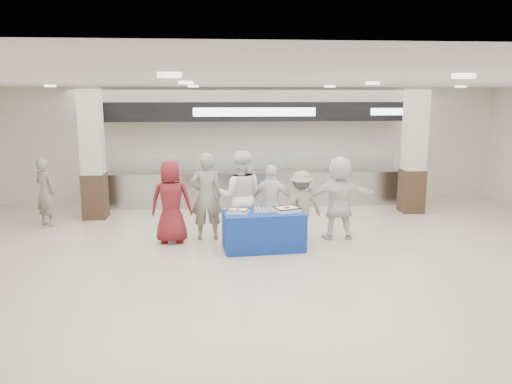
{
  "coord_description": "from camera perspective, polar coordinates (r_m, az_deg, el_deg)",
  "views": [
    {
      "loc": [
        -1.08,
        -8.06,
        2.98
      ],
      "look_at": [
        -0.26,
        1.6,
        1.09
      ],
      "focal_mm": 35.0,
      "sensor_mm": 36.0,
      "label": 1
    }
  ],
  "objects": [
    {
      "name": "civilian_white",
      "position": [
        10.55,
        9.47,
        -0.65
      ],
      "size": [
        1.63,
        0.53,
        1.75
      ],
      "primitive_type": "imported",
      "rotation": [
        0.0,
        0.0,
        3.13
      ],
      "color": "white",
      "rests_on": "ground"
    },
    {
      "name": "soldier_a",
      "position": [
        10.41,
        -5.7,
        -0.51
      ],
      "size": [
        0.7,
        0.48,
        1.83
      ],
      "primitive_type": "imported",
      "rotation": [
        0.0,
        0.0,
        3.21
      ],
      "color": "gray",
      "rests_on": "ground"
    },
    {
      "name": "ground",
      "position": [
        8.66,
        2.63,
        -9.13
      ],
      "size": [
        14.0,
        14.0,
        0.0
      ],
      "primitive_type": "plane",
      "color": "beige",
      "rests_on": "ground"
    },
    {
      "name": "sheet_cake_left",
      "position": [
        9.63,
        -2.07,
        -2.12
      ],
      "size": [
        0.46,
        0.39,
        0.09
      ],
      "color": "white",
      "rests_on": "display_table"
    },
    {
      "name": "cupcake_tray",
      "position": [
        9.71,
        0.94,
        -2.07
      ],
      "size": [
        0.41,
        0.32,
        0.07
      ],
      "color": "silver",
      "rests_on": "display_table"
    },
    {
      "name": "serving_line",
      "position": [
        13.63,
        -0.25,
        3.32
      ],
      "size": [
        8.7,
        0.85,
        2.8
      ],
      "color": "#ADAFB4",
      "rests_on": "ground"
    },
    {
      "name": "chef_short",
      "position": [
        10.33,
        1.83,
        -1.23
      ],
      "size": [
        1.0,
        0.66,
        1.58
      ],
      "primitive_type": "imported",
      "rotation": [
        0.0,
        0.0,
        2.82
      ],
      "color": "white",
      "rests_on": "ground"
    },
    {
      "name": "column_left",
      "position": [
        12.69,
        -18.16,
        3.89
      ],
      "size": [
        0.55,
        0.55,
        3.2
      ],
      "color": "#342317",
      "rests_on": "ground"
    },
    {
      "name": "soldier_bg",
      "position": [
        12.44,
        -22.92,
        0.0
      ],
      "size": [
        0.69,
        0.63,
        1.59
      ],
      "primitive_type": "imported",
      "rotation": [
        0.0,
        0.0,
        2.56
      ],
      "color": "gray",
      "rests_on": "ground"
    },
    {
      "name": "sheet_cake_right",
      "position": [
        9.75,
        3.57,
        -1.94
      ],
      "size": [
        0.56,
        0.49,
        0.1
      ],
      "color": "white",
      "rests_on": "display_table"
    },
    {
      "name": "civilian_maroon",
      "position": [
        10.27,
        -9.67,
        -1.1
      ],
      "size": [
        0.86,
        0.58,
        1.71
      ],
      "primitive_type": "imported",
      "rotation": [
        0.0,
        0.0,
        3.1
      ],
      "color": "maroon",
      "rests_on": "ground"
    },
    {
      "name": "column_right",
      "position": [
        13.35,
        17.59,
        4.25
      ],
      "size": [
        0.55,
        0.55,
        3.2
      ],
      "color": "#342317",
      "rests_on": "ground"
    },
    {
      "name": "chef_tall",
      "position": [
        10.23,
        -1.77,
        -0.5
      ],
      "size": [
        1.0,
        0.83,
        1.88
      ],
      "primitive_type": "imported",
      "rotation": [
        0.0,
        0.0,
        3.01
      ],
      "color": "white",
      "rests_on": "ground"
    },
    {
      "name": "soldier_b",
      "position": [
        10.41,
        5.16,
        -1.54
      ],
      "size": [
        1.06,
        0.8,
        1.45
      ],
      "primitive_type": "imported",
      "rotation": [
        0.0,
        0.0,
        3.45
      ],
      "color": "gray",
      "rests_on": "ground"
    },
    {
      "name": "display_table",
      "position": [
        9.77,
        0.88,
        -4.46
      ],
      "size": [
        1.61,
        0.92,
        0.75
      ],
      "primitive_type": "cube",
      "rotation": [
        0.0,
        0.0,
        0.09
      ],
      "color": "#163B98",
      "rests_on": "ground"
    }
  ]
}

